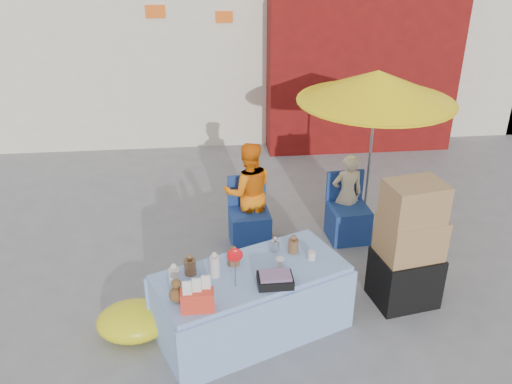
{
  "coord_description": "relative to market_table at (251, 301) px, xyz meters",
  "views": [
    {
      "loc": [
        -0.52,
        -4.65,
        3.66
      ],
      "look_at": [
        0.02,
        0.6,
        1.0
      ],
      "focal_mm": 38.0,
      "sensor_mm": 36.0,
      "label": 1
    }
  ],
  "objects": [
    {
      "name": "ground",
      "position": [
        0.14,
        0.47,
        -0.36
      ],
      "size": [
        80.0,
        80.0,
        0.0
      ],
      "primitive_type": "plane",
      "color": "slate",
      "rests_on": "ground"
    },
    {
      "name": "market_table",
      "position": [
        0.0,
        0.0,
        0.0
      ],
      "size": [
        2.02,
        1.49,
        1.11
      ],
      "rotation": [
        0.0,
        0.0,
        0.39
      ],
      "color": "#97BDF2",
      "rests_on": "ground"
    },
    {
      "name": "chair_left",
      "position": [
        0.14,
        1.63,
        -0.11
      ],
      "size": [
        0.51,
        0.5,
        0.85
      ],
      "rotation": [
        0.0,
        0.0,
        0.07
      ],
      "color": "navy",
      "rests_on": "ground"
    },
    {
      "name": "chair_right",
      "position": [
        1.39,
        1.63,
        -0.11
      ],
      "size": [
        0.51,
        0.5,
        0.85
      ],
      "rotation": [
        0.0,
        0.0,
        0.07
      ],
      "color": "navy",
      "rests_on": "ground"
    },
    {
      "name": "vendor_orange",
      "position": [
        0.14,
        1.77,
        0.29
      ],
      "size": [
        0.66,
        0.54,
        1.3
      ],
      "primitive_type": "imported",
      "rotation": [
        0.0,
        0.0,
        3.21
      ],
      "color": "orange",
      "rests_on": "ground"
    },
    {
      "name": "vendor_beige",
      "position": [
        1.39,
        1.77,
        0.19
      ],
      "size": [
        0.42,
        0.29,
        1.1
      ],
      "primitive_type": "imported",
      "rotation": [
        0.0,
        0.0,
        3.21
      ],
      "color": "beige",
      "rests_on": "ground"
    },
    {
      "name": "umbrella",
      "position": [
        1.69,
        1.92,
        1.53
      ],
      "size": [
        1.9,
        1.9,
        2.09
      ],
      "color": "gray",
      "rests_on": "ground"
    },
    {
      "name": "box_stack",
      "position": [
        1.65,
        0.32,
        0.28
      ],
      "size": [
        0.71,
        0.62,
        1.4
      ],
      "rotation": [
        0.0,
        0.0,
        0.18
      ],
      "color": "black",
      "rests_on": "ground"
    },
    {
      "name": "tarp_bundle",
      "position": [
        -1.14,
        0.06,
        -0.2
      ],
      "size": [
        0.82,
        0.71,
        0.33
      ],
      "primitive_type": "ellipsoid",
      "rotation": [
        0.0,
        0.0,
        -0.2
      ],
      "color": "yellow",
      "rests_on": "ground"
    }
  ]
}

